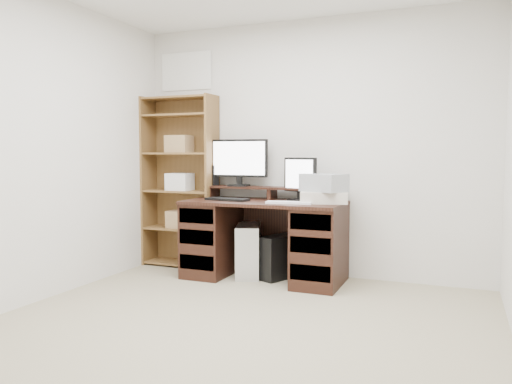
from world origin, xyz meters
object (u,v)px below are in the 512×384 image
Objects in this scene: printer at (324,197)px; bookshelf at (181,180)px; monitor_small at (300,177)px; desk at (264,238)px; tower_black at (280,257)px; monitor_wide at (239,160)px; tower_silver at (248,250)px.

bookshelf is (-1.61, 0.18, 0.12)m from printer.
monitor_small is 0.99× the size of printer.
desk is at bearing -11.59° from bookshelf.
printer is 0.23× the size of bookshelf.
monitor_small is (0.31, 0.14, 0.58)m from desk.
monitor_small reaches higher than tower_black.
monitor_wide is at bearing 154.50° from printer.
bookshelf reaches higher than monitor_small.
tower_black is at bearing -19.55° from monitor_wide.
desk reaches higher than tower_black.
monitor_wide reaches higher than tower_black.
bookshelf is (-1.04, 0.21, 0.53)m from desk.
tower_silver is at bearing -155.17° from tower_black.
printer is 0.74m from tower_black.
printer reaches higher than tower_silver.
tower_silver is (0.16, -0.15, -0.88)m from monitor_wide.
desk is 3.31× the size of tower_black.
monitor_wide is 1.43× the size of printer.
bookshelf is at bearing 176.01° from monitor_wide.
monitor_wide is at bearing 149.81° from desk.
printer reaches higher than tower_black.
bookshelf is (-0.85, 0.15, 0.67)m from tower_silver.
bookshelf is at bearing -163.38° from tower_black.
monitor_wide is at bearing -161.80° from monitor_small.
tower_black is at bearing 25.76° from desk.
monitor_small is 0.33m from printer.
desk is 0.24m from tower_silver.
bookshelf is at bearing 168.41° from desk.
tower_black is 0.25× the size of bookshelf.
desk is 0.85m from monitor_wide.
tower_black is (0.33, 0.01, -0.04)m from tower_silver.
bookshelf is (-1.17, 0.15, 0.71)m from tower_black.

